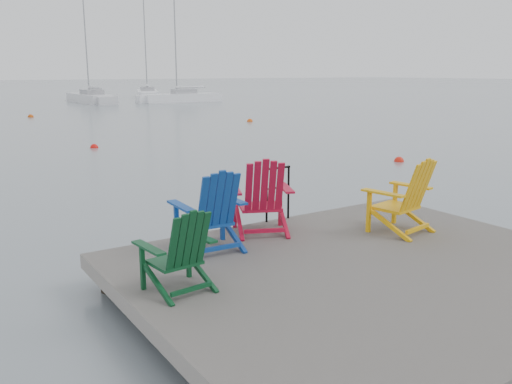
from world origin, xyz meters
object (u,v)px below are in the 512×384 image
handrail (278,188)px  sailboat_mid (147,94)px  chair_green (180,250)px  sailboat_near (91,99)px  buoy_a (399,162)px  buoy_d (31,117)px  buoy_c (250,122)px  chair_blue (211,210)px  sailboat_far (181,98)px  chair_red (262,196)px  chair_yellow (404,196)px  buoy_b (94,148)px

handrail → sailboat_mid: (18.59, 51.93, -0.69)m
chair_green → sailboat_near: (12.96, 47.48, -0.63)m
chair_green → sailboat_near: sailboat_near is taller
buoy_a → buoy_d: 26.39m
handrail → buoy_c: size_ratio=2.53×
chair_blue → sailboat_far: sailboat_far is taller
chair_blue → chair_red: size_ratio=0.98×
buoy_d → buoy_c: bearing=-45.5°
sailboat_mid → sailboat_far: size_ratio=1.09×
buoy_d → chair_green: bearing=-98.0°
chair_green → chair_yellow: size_ratio=0.84×
chair_yellow → sailboat_near: 48.13m
chair_red → buoy_c: size_ratio=3.28×
chair_green → buoy_a: 13.29m
chair_yellow → buoy_c: (11.07, 21.85, -1.08)m
sailboat_far → handrail: bearing=156.3°
buoy_c → buoy_a: bearing=-103.7°
buoy_d → sailboat_far: bearing=34.6°
chair_blue → chair_red: 1.08m
chair_blue → sailboat_mid: bearing=71.4°
handrail → sailboat_far: sailboat_far is taller
sailboat_mid → buoy_c: size_ratio=32.19×
chair_blue → sailboat_near: sailboat_near is taller
chair_blue → chair_red: chair_red is taller
buoy_b → buoy_a: bearing=-49.5°
handrail → buoy_b: size_ratio=2.85×
sailboat_near → chair_blue: bearing=-105.2°
chair_blue → chair_yellow: size_ratio=0.99×
chair_green → buoy_d: bearing=76.0°
buoy_a → buoy_d: size_ratio=0.86×
sailboat_far → buoy_c: bearing=164.8°
chair_blue → buoy_c: bearing=58.8°
sailboat_mid → buoy_b: (-17.50, -37.98, -0.36)m
handrail → chair_blue: (-1.67, -0.80, 0.03)m
chair_green → chair_blue: size_ratio=0.85×
buoy_d → sailboat_mid: bearing=51.9°
chair_yellow → sailboat_near: (9.12, 47.25, -0.73)m
chair_green → sailboat_mid: 57.84m
chair_green → buoy_b: (3.73, 15.82, -0.99)m
sailboat_near → sailboat_far: sailboat_near is taller
chair_yellow → buoy_d: bearing=77.9°
sailboat_mid → buoy_a: sailboat_mid is taller
chair_blue → buoy_a: size_ratio=3.49×
chair_yellow → chair_red: bearing=137.5°
chair_blue → sailboat_mid: (20.26, 52.73, -0.72)m
sailboat_mid → buoy_b: 41.81m
chair_blue → chair_green: bearing=-130.0°
chair_blue → sailboat_near: bearing=77.9°
handrail → chair_red: chair_red is taller
chair_green → sailboat_near: bearing=68.8°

